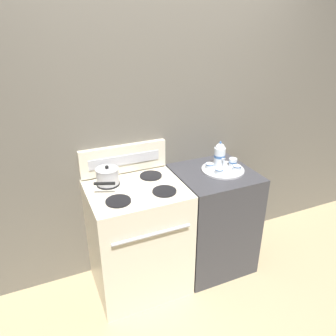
# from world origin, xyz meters

# --- Properties ---
(ground_plane) EXTENTS (6.00, 6.00, 0.00)m
(ground_plane) POSITION_xyz_m (0.00, 0.00, 0.00)
(ground_plane) COLOR tan
(wall_back) EXTENTS (6.00, 0.05, 2.20)m
(wall_back) POSITION_xyz_m (0.00, 0.33, 1.10)
(wall_back) COLOR #666056
(wall_back) RESTS_ON ground
(stove) EXTENTS (0.71, 0.63, 0.91)m
(stove) POSITION_xyz_m (-0.31, -0.00, 0.45)
(stove) COLOR beige
(stove) RESTS_ON ground
(control_panel) EXTENTS (0.69, 0.05, 0.22)m
(control_panel) POSITION_xyz_m (-0.31, 0.28, 1.03)
(control_panel) COLOR beige
(control_panel) RESTS_ON stove
(side_counter) EXTENTS (0.62, 0.61, 0.90)m
(side_counter) POSITION_xyz_m (0.36, 0.00, 0.45)
(side_counter) COLOR #38383D
(side_counter) RESTS_ON ground
(saucepan) EXTENTS (0.21, 0.27, 0.15)m
(saucepan) POSITION_xyz_m (-0.48, 0.13, 0.97)
(saucepan) COLOR #B7B7BC
(saucepan) RESTS_ON stove
(serving_tray) EXTENTS (0.35, 0.35, 0.01)m
(serving_tray) POSITION_xyz_m (0.43, -0.00, 0.91)
(serving_tray) COLOR #B2B2B7
(serving_tray) RESTS_ON side_counter
(teapot) EXTENTS (0.09, 0.15, 0.21)m
(teapot) POSITION_xyz_m (0.44, 0.07, 1.01)
(teapot) COLOR silver
(teapot) RESTS_ON serving_tray
(teacup_left) EXTENTS (0.10, 0.10, 0.05)m
(teacup_left) POSITION_xyz_m (0.33, 0.05, 0.94)
(teacup_left) COLOR silver
(teacup_left) RESTS_ON serving_tray
(teacup_right) EXTENTS (0.10, 0.10, 0.05)m
(teacup_right) POSITION_xyz_m (0.35, -0.07, 0.94)
(teacup_right) COLOR silver
(teacup_right) RESTS_ON serving_tray
(teacup_front) EXTENTS (0.10, 0.10, 0.05)m
(teacup_front) POSITION_xyz_m (0.51, -0.07, 0.94)
(teacup_front) COLOR silver
(teacup_front) RESTS_ON serving_tray
(creamer_jug) EXTENTS (0.07, 0.07, 0.06)m
(creamer_jug) POSITION_xyz_m (0.54, 0.03, 0.95)
(creamer_jug) COLOR silver
(creamer_jug) RESTS_ON serving_tray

